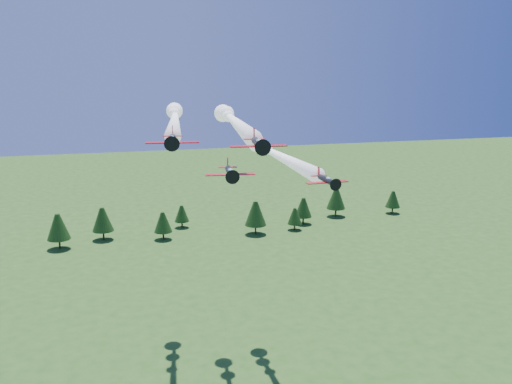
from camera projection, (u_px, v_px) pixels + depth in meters
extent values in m
cylinder|color=black|center=(258.00, 143.00, 77.04)|extent=(1.59, 5.70, 1.04)
cone|color=black|center=(262.00, 147.00, 73.88)|extent=(1.13, 1.04, 1.04)
cone|color=black|center=(263.00, 147.00, 73.28)|extent=(0.50, 0.51, 0.46)
cylinder|color=black|center=(263.00, 148.00, 73.11)|extent=(2.18, 0.26, 2.19)
cube|color=red|center=(258.00, 146.00, 76.71)|extent=(7.81, 2.16, 0.13)
cube|color=red|center=(254.00, 139.00, 80.59)|extent=(3.10, 1.18, 0.07)
cube|color=red|center=(254.00, 133.00, 80.50)|extent=(0.19, 0.99, 1.51)
ellipsoid|color=#97CDE9|center=(259.00, 141.00, 76.04)|extent=(0.87, 1.32, 0.65)
sphere|color=white|center=(229.00, 116.00, 112.69)|extent=(2.30, 2.30, 2.30)
sphere|color=white|center=(227.00, 114.00, 117.16)|extent=(3.00, 3.00, 3.00)
sphere|color=white|center=(225.00, 112.00, 121.64)|extent=(3.70, 3.70, 3.70)
cylinder|color=black|center=(172.00, 140.00, 82.32)|extent=(1.73, 5.72, 1.04)
cone|color=black|center=(172.00, 143.00, 79.15)|extent=(1.15, 1.06, 1.04)
cone|color=black|center=(172.00, 144.00, 78.55)|extent=(0.51, 0.52, 0.46)
cylinder|color=black|center=(172.00, 144.00, 78.38)|extent=(2.18, 0.31, 2.19)
cube|color=red|center=(172.00, 142.00, 82.00)|extent=(7.83, 2.35, 0.13)
cube|color=red|center=(173.00, 136.00, 85.89)|extent=(3.11, 1.25, 0.07)
cube|color=red|center=(173.00, 130.00, 85.80)|extent=(0.22, 0.99, 1.51)
ellipsoid|color=#97CDE9|center=(172.00, 138.00, 81.32)|extent=(0.90, 1.33, 0.65)
sphere|color=white|center=(175.00, 115.00, 119.23)|extent=(2.30, 2.30, 2.30)
sphere|color=white|center=(176.00, 113.00, 123.89)|extent=(3.00, 3.00, 3.00)
sphere|color=white|center=(176.00, 111.00, 128.54)|extent=(3.70, 3.70, 3.70)
cylinder|color=black|center=(326.00, 180.00, 88.17)|extent=(1.05, 4.89, 0.90)
cone|color=black|center=(334.00, 184.00, 85.51)|extent=(0.93, 0.84, 0.90)
cone|color=black|center=(335.00, 184.00, 85.01)|extent=(0.41, 0.42, 0.40)
cylinder|color=black|center=(336.00, 185.00, 84.87)|extent=(1.89, 0.09, 1.89)
cube|color=red|center=(327.00, 182.00, 87.90)|extent=(6.70, 1.42, 0.11)
cube|color=red|center=(319.00, 176.00, 91.15)|extent=(2.63, 0.84, 0.06)
cube|color=red|center=(318.00, 171.00, 91.07)|extent=(0.11, 0.86, 1.31)
ellipsoid|color=#97CDE9|center=(329.00, 179.00, 87.33)|extent=(0.68, 1.10, 0.56)
sphere|color=white|center=(267.00, 150.00, 117.44)|extent=(2.30, 2.30, 2.30)
sphere|color=white|center=(261.00, 147.00, 121.11)|extent=(3.00, 3.00, 3.00)
sphere|color=white|center=(256.00, 144.00, 124.77)|extent=(3.70, 3.70, 3.70)
cylinder|color=black|center=(230.00, 172.00, 94.27)|extent=(1.76, 6.05, 1.11)
cone|color=black|center=(232.00, 176.00, 90.91)|extent=(1.21, 1.11, 1.11)
cone|color=black|center=(232.00, 177.00, 90.27)|extent=(0.54, 0.55, 0.49)
cylinder|color=black|center=(232.00, 177.00, 90.09)|extent=(2.31, 0.30, 2.32)
cube|color=red|center=(230.00, 174.00, 93.92)|extent=(8.29, 2.39, 0.13)
cube|color=red|center=(228.00, 167.00, 98.04)|extent=(3.29, 1.29, 0.08)
cube|color=red|center=(228.00, 162.00, 97.94)|extent=(0.22, 1.05, 1.60)
ellipsoid|color=#97CDE9|center=(230.00, 170.00, 93.21)|extent=(0.94, 1.41, 0.69)
cylinder|color=#382314|center=(256.00, 229.00, 199.93)|extent=(0.60, 0.60, 3.31)
cone|color=#1A330F|center=(256.00, 213.00, 198.58)|extent=(7.56, 7.56, 8.50)
cylinder|color=#382314|center=(295.00, 227.00, 204.85)|extent=(0.60, 0.60, 2.27)
cone|color=#1A330F|center=(295.00, 216.00, 203.92)|extent=(5.19, 5.19, 5.84)
cylinder|color=#382314|center=(336.00, 212.00, 222.43)|extent=(0.60, 0.60, 3.19)
cone|color=#1A330F|center=(336.00, 198.00, 221.13)|extent=(7.29, 7.29, 8.20)
cylinder|color=#382314|center=(163.00, 236.00, 194.03)|extent=(0.60, 0.60, 2.69)
cone|color=#1A330F|center=(163.00, 222.00, 192.94)|extent=(6.14, 6.14, 6.90)
cylinder|color=#382314|center=(182.00, 224.00, 207.78)|extent=(0.60, 0.60, 2.32)
cone|color=#1A330F|center=(182.00, 213.00, 206.84)|extent=(5.29, 5.29, 5.95)
cylinder|color=#382314|center=(60.00, 244.00, 184.46)|extent=(0.60, 0.60, 3.27)
cone|color=#1A330F|center=(58.00, 227.00, 183.12)|extent=(7.47, 7.47, 8.40)
cylinder|color=#382314|center=(392.00, 210.00, 226.94)|extent=(0.60, 0.60, 2.53)
cone|color=#1A330F|center=(393.00, 199.00, 225.91)|extent=(5.78, 5.78, 6.51)
cylinder|color=#382314|center=(104.00, 235.00, 193.71)|extent=(0.60, 0.60, 3.15)
cone|color=#1A330F|center=(103.00, 219.00, 192.43)|extent=(7.19, 7.19, 8.09)
cylinder|color=#382314|center=(303.00, 220.00, 212.26)|extent=(0.60, 0.60, 2.78)
cone|color=#1A330F|center=(303.00, 207.00, 211.12)|extent=(6.36, 6.36, 7.15)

